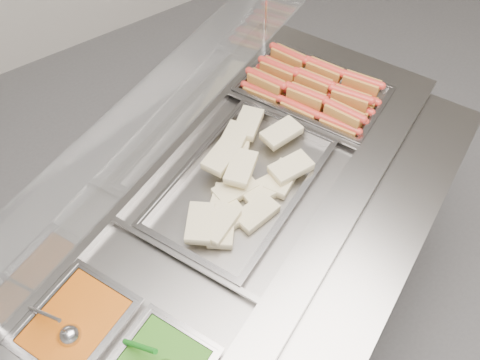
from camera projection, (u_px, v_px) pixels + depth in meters
steam_counter at (234, 258)px, 1.99m from camera, size 1.84×1.35×0.80m
tray_rail at (365, 269)px, 1.56m from camera, size 1.56×0.92×0.05m
sneeze_guard at (171, 94)px, 1.48m from camera, size 1.46×0.83×0.39m
pan_hotdogs at (312, 97)px, 1.99m from camera, size 0.48×0.57×0.09m
pan_wraps at (241, 186)px, 1.72m from camera, size 0.70×0.57×0.06m
pan_beans at (78, 327)px, 1.44m from camera, size 0.33×0.30×0.09m
hotdogs_in_buns at (312, 90)px, 1.95m from camera, size 0.41×0.50×0.10m
tortilla_wraps at (243, 180)px, 1.69m from camera, size 0.56×0.44×0.08m
ladle at (68, 335)px, 1.38m from camera, size 0.09×0.16×0.13m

